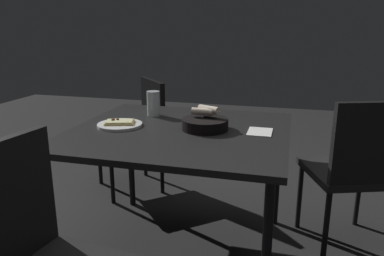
# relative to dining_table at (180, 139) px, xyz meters

# --- Properties ---
(ground) EXTENTS (8.00, 8.00, 0.00)m
(ground) POSITION_rel_dining_table_xyz_m (0.00, 0.00, -0.66)
(ground) COLOR #262626
(dining_table) EXTENTS (1.02, 1.11, 0.72)m
(dining_table) POSITION_rel_dining_table_xyz_m (0.00, 0.00, 0.00)
(dining_table) COLOR black
(dining_table) RESTS_ON ground
(pizza_plate) EXTENTS (0.24, 0.24, 0.04)m
(pizza_plate) POSITION_rel_dining_table_xyz_m (0.02, -0.33, 0.07)
(pizza_plate) COLOR white
(pizza_plate) RESTS_ON dining_table
(bread_basket) EXTENTS (0.24, 0.24, 0.12)m
(bread_basket) POSITION_rel_dining_table_xyz_m (-0.03, 0.13, 0.09)
(bread_basket) COLOR black
(bread_basket) RESTS_ON dining_table
(beer_glass) EXTENTS (0.08, 0.08, 0.15)m
(beer_glass) POSITION_rel_dining_table_xyz_m (-0.25, -0.24, 0.12)
(beer_glass) COLOR silver
(beer_glass) RESTS_ON dining_table
(napkin) EXTENTS (0.16, 0.12, 0.00)m
(napkin) POSITION_rel_dining_table_xyz_m (-0.05, 0.41, 0.06)
(napkin) COLOR white
(napkin) RESTS_ON dining_table
(chair_near) EXTENTS (0.56, 0.56, 0.88)m
(chair_near) POSITION_rel_dining_table_xyz_m (-0.25, 0.91, -0.14)
(chair_near) COLOR black
(chair_near) RESTS_ON ground
(chair_far) EXTENTS (0.62, 0.62, 0.84)m
(chair_far) POSITION_rel_dining_table_xyz_m (-0.76, -0.56, -0.18)
(chair_far) COLOR black
(chair_far) RESTS_ON ground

